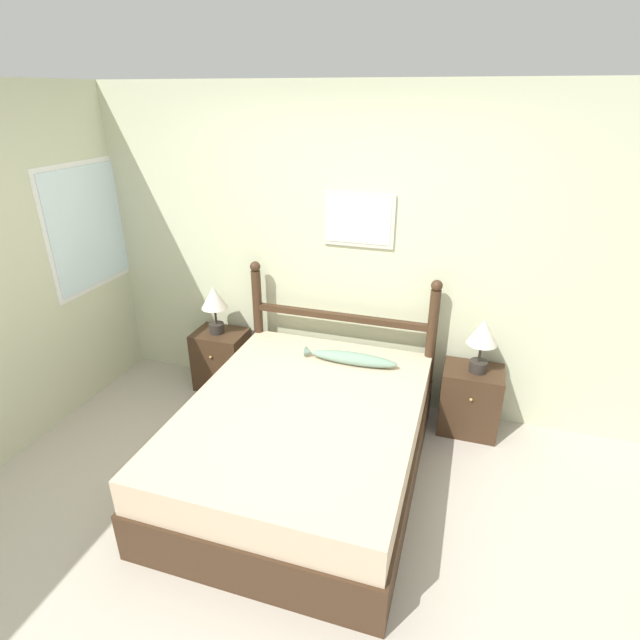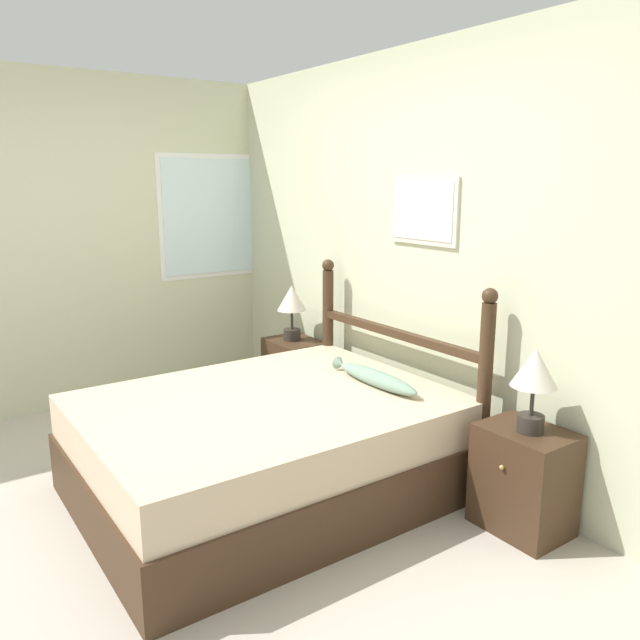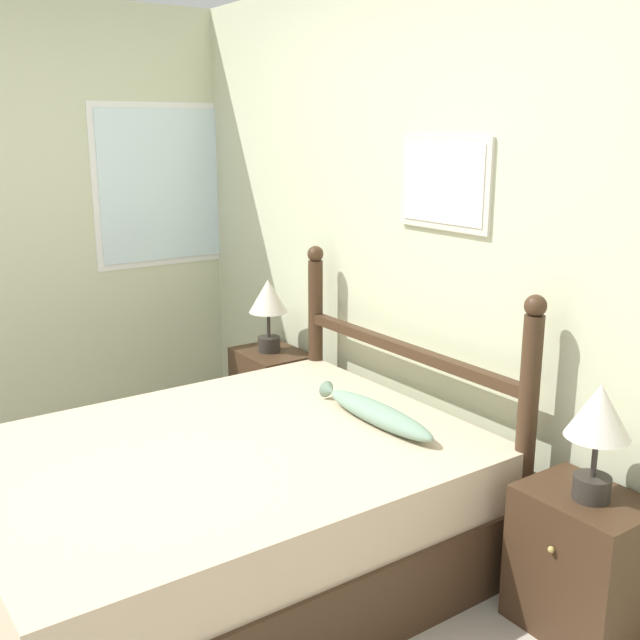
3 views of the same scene
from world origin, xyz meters
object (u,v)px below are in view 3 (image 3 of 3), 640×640
(table_lamp_left, at_px, (268,302))
(bed, at_px, (226,509))
(nightstand_right, at_px, (581,563))
(table_lamp_right, at_px, (598,421))
(nightstand_left, at_px, (272,395))
(fish_pillow, at_px, (376,413))

(table_lamp_left, bearing_deg, bed, -38.67)
(nightstand_right, bearing_deg, table_lamp_right, -29.10)
(nightstand_left, height_order, fish_pillow, fish_pillow)
(bed, distance_m, table_lamp_right, 1.51)
(nightstand_left, bearing_deg, fish_pillow, -10.56)
(nightstand_left, relative_size, fish_pillow, 0.75)
(nightstand_left, relative_size, table_lamp_right, 1.26)
(bed, bearing_deg, fish_pillow, 75.00)
(nightstand_right, distance_m, table_lamp_right, 0.56)
(table_lamp_right, bearing_deg, table_lamp_left, 179.85)
(nightstand_right, bearing_deg, fish_pillow, -165.53)
(bed, xyz_separation_m, nightstand_left, (-1.08, 0.88, -0.01))
(nightstand_left, distance_m, table_lamp_left, 0.56)
(table_lamp_left, bearing_deg, nightstand_left, 19.88)
(nightstand_left, distance_m, fish_pillow, 1.32)
(nightstand_left, relative_size, table_lamp_left, 1.26)
(bed, xyz_separation_m, fish_pillow, (0.17, 0.65, 0.33))
(table_lamp_right, relative_size, fish_pillow, 0.59)
(bed, bearing_deg, nightstand_left, 140.73)
(bed, height_order, table_lamp_right, table_lamp_right)
(table_lamp_left, relative_size, fish_pillow, 0.59)
(bed, xyz_separation_m, nightstand_right, (1.08, 0.88, -0.01))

